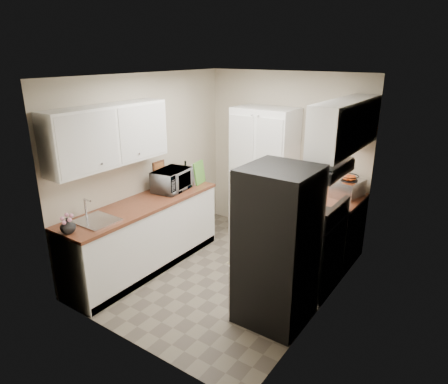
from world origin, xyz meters
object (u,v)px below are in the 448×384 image
at_px(refrigerator, 277,247).
at_px(microwave, 172,180).
at_px(wine_bottle, 186,174).
at_px(electric_range, 309,250).
at_px(pantry_cabinet, 264,175).
at_px(toaster_oven, 348,188).

height_order(refrigerator, microwave, refrigerator).
bearing_deg(wine_bottle, electric_range, -2.83).
bearing_deg(refrigerator, pantry_cabinet, 123.46).
bearing_deg(toaster_oven, refrigerator, -85.14).
height_order(refrigerator, toaster_oven, refrigerator).
bearing_deg(electric_range, toaster_oven, 82.74).
bearing_deg(refrigerator, wine_bottle, 155.51).
xyz_separation_m(electric_range, toaster_oven, (0.12, 0.91, 0.56)).
xyz_separation_m(pantry_cabinet, electric_range, (1.17, -0.93, -0.52)).
relative_size(pantry_cabinet, microwave, 3.72).
height_order(electric_range, toaster_oven, toaster_oven).
distance_m(pantry_cabinet, toaster_oven, 1.29).
distance_m(refrigerator, toaster_oven, 1.72).
distance_m(electric_range, wine_bottle, 2.10).
xyz_separation_m(refrigerator, wine_bottle, (-1.97, 0.90, 0.23)).
height_order(microwave, toaster_oven, microwave).
bearing_deg(toaster_oven, electric_range, -87.37).
xyz_separation_m(electric_range, microwave, (-1.98, -0.23, 0.59)).
xyz_separation_m(microwave, toaster_oven, (2.10, 1.14, -0.03)).
xyz_separation_m(wine_bottle, toaster_oven, (2.12, 0.81, -0.04)).
bearing_deg(microwave, electric_range, -91.26).
relative_size(microwave, wine_bottle, 1.70).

